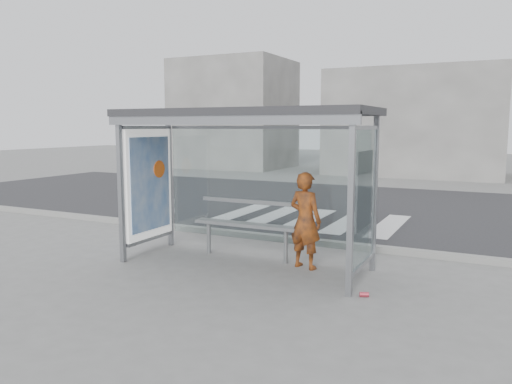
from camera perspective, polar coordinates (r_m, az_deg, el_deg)
ground at (r=8.50m, az=-1.37°, el=-8.45°), size 80.00×80.00×0.00m
road at (r=14.92m, az=11.16°, el=-1.61°), size 30.00×10.00×0.01m
curb at (r=10.20m, az=3.72°, el=-5.40°), size 30.00×0.18×0.12m
crosswalk at (r=12.72m, az=6.04°, el=-3.10°), size 4.55×3.00×0.00m
bus_shelter at (r=8.41m, az=-3.47°, el=5.09°), size 4.25×1.65×2.62m
building_left at (r=28.77m, az=-2.48°, el=8.86°), size 6.00×5.00×6.00m
building_center at (r=25.53m, az=17.82°, el=7.55°), size 8.00×5.00×5.00m
person at (r=8.25m, az=5.65°, el=-3.24°), size 0.66×0.51×1.61m
bench at (r=8.88m, az=-1.09°, el=-3.75°), size 1.99×0.33×1.03m
soda_can at (r=7.18m, az=12.25°, el=-11.37°), size 0.14×0.11×0.07m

